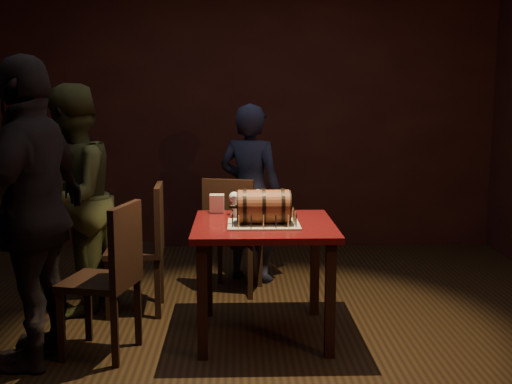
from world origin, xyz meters
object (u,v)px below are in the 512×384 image
pub_table (264,240)px  barrel_cake (263,207)px  person_left_front (34,213)px  chair_back (232,229)px  person_back (250,193)px  wine_glass_right (279,197)px  chair_left_front (111,271)px  chair_left_rear (146,241)px  wine_glass_mid (258,196)px  pint_of_ale (238,207)px  person_left_rear (71,199)px  wine_glass_left (234,198)px

pub_table → barrel_cake: (-0.00, -0.07, 0.23)m
person_left_front → chair_back: bearing=149.9°
pub_table → person_back: person_back is taller
wine_glass_right → chair_left_front: size_ratio=0.17×
chair_back → chair_left_front: same height
chair_left_front → person_back: bearing=60.9°
chair_back → chair_left_rear: same height
wine_glass_mid → person_left_front: person_left_front is taller
chair_back → wine_glass_right: bearing=-59.1°
chair_left_front → pub_table: bearing=17.7°
pint_of_ale → person_left_front: (-1.17, -0.56, 0.07)m
pub_table → chair_back: 0.89m
pint_of_ale → person_left_rear: 1.25m
barrel_cake → chair_left_front: bearing=-166.2°
wine_glass_right → chair_left_front: 1.25m
chair_back → chair_left_front: bearing=-121.7°
person_left_rear → wine_glass_right: bearing=89.6°
pub_table → person_left_front: size_ratio=0.50×
chair_left_rear → chair_left_front: 0.78m
chair_back → person_back: size_ratio=0.62×
barrel_cake → person_left_rear: size_ratio=0.24×
wine_glass_left → person_back: (0.13, 0.98, -0.12)m
wine_glass_mid → person_left_rear: bearing=173.4°
chair_back → chair_left_front: (-0.71, -1.15, 0.00)m
barrel_cake → person_left_front: size_ratio=0.22×
wine_glass_left → wine_glass_mid: size_ratio=1.00×
chair_left_front → person_left_front: size_ratio=0.52×
barrel_cake → person_left_rear: 1.48m
chair_back → pint_of_ale: bearing=-86.0°
person_back → person_left_rear: 1.49m
wine_glass_mid → pint_of_ale: (-0.14, -0.20, -0.04)m
barrel_cake → person_left_front: (-1.33, -0.32, 0.03)m
person_left_front → pint_of_ale: bearing=127.5°
person_left_rear → person_left_front: (0.02, -0.92, 0.07)m
person_left_front → person_back: bearing=154.1°
chair_left_rear → person_left_front: 1.07m
wine_glass_mid → person_back: person_back is taller
chair_left_front → chair_back: bearing=58.3°
wine_glass_left → person_back: person_back is taller
wine_glass_left → wine_glass_mid: bearing=31.3°
pub_table → wine_glass_mid: size_ratio=5.59×
pub_table → wine_glass_mid: (-0.03, 0.37, 0.23)m
barrel_cake → person_back: bearing=92.3°
wine_glass_left → wine_glass_right: 0.31m
barrel_cake → wine_glass_left: barrel_cake is taller
pint_of_ale → wine_glass_mid: bearing=54.9°
chair_left_rear → pint_of_ale: bearing=-25.1°
barrel_cake → wine_glass_left: (-0.19, 0.34, -0.00)m
pint_of_ale → person_left_rear: (-1.19, 0.36, -0.00)m
wine_glass_mid → pint_of_ale: 0.25m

